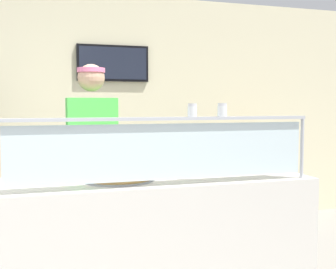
{
  "coord_description": "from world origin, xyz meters",
  "views": [
    {
      "loc": [
        0.3,
        -2.45,
        1.45
      ],
      "look_at": [
        1.18,
        0.36,
        1.24
      ],
      "focal_mm": 46.14,
      "sensor_mm": 36.0,
      "label": 1
    }
  ],
  "objects_px": {
    "parmesan_shaker": "(192,111)",
    "pepper_flake_shaker": "(222,111)",
    "pizza_tray": "(118,178)",
    "worker_figure": "(93,161)",
    "pizza_server": "(125,175)",
    "pizza_box_stack": "(257,149)"
  },
  "relations": [
    {
      "from": "parmesan_shaker",
      "to": "pepper_flake_shaker",
      "type": "bearing_deg",
      "value": 0.0
    },
    {
      "from": "pizza_tray",
      "to": "parmesan_shaker",
      "type": "bearing_deg",
      "value": -34.31
    },
    {
      "from": "worker_figure",
      "to": "parmesan_shaker",
      "type": "bearing_deg",
      "value": -59.6
    },
    {
      "from": "pizza_server",
      "to": "parmesan_shaker",
      "type": "bearing_deg",
      "value": -36.31
    },
    {
      "from": "worker_figure",
      "to": "pizza_box_stack",
      "type": "relative_size",
      "value": 3.69
    },
    {
      "from": "pizza_server",
      "to": "pepper_flake_shaker",
      "type": "distance_m",
      "value": 0.76
    },
    {
      "from": "worker_figure",
      "to": "pizza_box_stack",
      "type": "bearing_deg",
      "value": 28.71
    },
    {
      "from": "pizza_server",
      "to": "parmesan_shaker",
      "type": "relative_size",
      "value": 3.37
    },
    {
      "from": "pepper_flake_shaker",
      "to": "worker_figure",
      "type": "xyz_separation_m",
      "value": [
        -0.71,
        0.86,
        -0.4
      ]
    },
    {
      "from": "parmesan_shaker",
      "to": "pizza_box_stack",
      "type": "bearing_deg",
      "value": 51.89
    },
    {
      "from": "worker_figure",
      "to": "pizza_box_stack",
      "type": "distance_m",
      "value": 2.35
    },
    {
      "from": "parmesan_shaker",
      "to": "worker_figure",
      "type": "bearing_deg",
      "value": 120.4
    },
    {
      "from": "pepper_flake_shaker",
      "to": "worker_figure",
      "type": "bearing_deg",
      "value": 129.43
    },
    {
      "from": "pizza_tray",
      "to": "parmesan_shaker",
      "type": "distance_m",
      "value": 0.67
    },
    {
      "from": "pizza_tray",
      "to": "parmesan_shaker",
      "type": "xyz_separation_m",
      "value": [
        0.42,
        -0.28,
        0.44
      ]
    },
    {
      "from": "pizza_server",
      "to": "parmesan_shaker",
      "type": "distance_m",
      "value": 0.62
    },
    {
      "from": "pizza_box_stack",
      "to": "pizza_tray",
      "type": "bearing_deg",
      "value": -139.21
    },
    {
      "from": "pizza_server",
      "to": "worker_figure",
      "type": "height_order",
      "value": "worker_figure"
    },
    {
      "from": "pizza_box_stack",
      "to": "parmesan_shaker",
      "type": "bearing_deg",
      "value": -128.11
    },
    {
      "from": "pizza_server",
      "to": "pepper_flake_shaker",
      "type": "xyz_separation_m",
      "value": [
        0.57,
        -0.26,
        0.42
      ]
    },
    {
      "from": "pizza_tray",
      "to": "pepper_flake_shaker",
      "type": "bearing_deg",
      "value": -24.66
    },
    {
      "from": "parmesan_shaker",
      "to": "pizza_server",
      "type": "bearing_deg",
      "value": 144.45
    }
  ]
}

